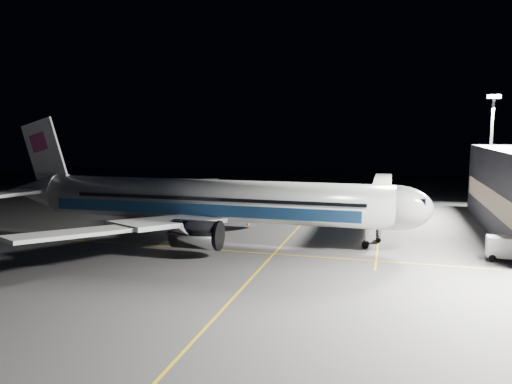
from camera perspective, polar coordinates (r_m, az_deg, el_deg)
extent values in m
plane|color=#4C4C4F|center=(68.87, -4.98, -5.30)|extent=(200.00, 200.00, 0.00)
cube|color=gold|center=(66.16, 3.22, -5.82)|extent=(0.25, 80.00, 0.01)
cube|color=gold|center=(63.43, -6.86, -6.45)|extent=(70.00, 0.25, 0.01)
cube|color=gold|center=(74.57, 13.93, -4.49)|extent=(0.25, 40.00, 0.01)
cylinder|color=silver|center=(67.88, -5.04, -0.94)|extent=(48.00, 5.60, 5.60)
ellipsoid|color=silver|center=(63.77, 15.66, -1.75)|extent=(8.96, 5.60, 5.60)
cube|color=black|center=(63.69, 17.76, -0.93)|extent=(2.20, 3.40, 0.90)
cone|color=silver|center=(82.10, -24.05, 0.12)|extent=(9.00, 5.49, 5.49)
cube|color=#1F4E91|center=(70.94, -5.01, -1.30)|extent=(42.24, 0.25, 1.50)
cube|color=#1F4E91|center=(65.82, -6.68, -2.02)|extent=(42.24, 0.25, 1.50)
cube|color=silver|center=(76.40, -4.71, -1.19)|extent=(11.36, 15.23, 1.53)
cube|color=silver|center=(61.82, -9.77, -3.37)|extent=(11.36, 15.23, 1.53)
cube|color=silver|center=(89.61, -5.01, 0.67)|extent=(8.57, 13.22, 1.31)
cube|color=silver|center=(53.55, -20.36, -4.49)|extent=(8.57, 13.22, 1.31)
cube|color=silver|center=(85.82, -21.62, 0.75)|extent=(6.20, 9.67, 0.45)
cube|color=silver|center=(77.82, -26.19, -0.15)|extent=(6.20, 9.67, 0.45)
cube|color=white|center=(80.17, -23.00, 4.25)|extent=(7.53, 0.40, 10.28)
cube|color=#BB3F8F|center=(80.62, -23.50, 5.24)|extent=(3.22, 0.55, 3.22)
cylinder|color=#B7B7BF|center=(76.36, -1.83, -2.05)|extent=(5.60, 3.40, 3.40)
cylinder|color=#B7B7BF|center=(59.70, -6.91, -4.83)|extent=(5.60, 3.40, 3.40)
cylinder|color=#9999A0|center=(64.59, 12.41, -5.18)|extent=(0.26, 0.26, 2.50)
cylinder|color=black|center=(64.77, 12.39, -5.87)|extent=(0.90, 0.70, 0.90)
cylinder|color=#9999A0|center=(73.58, -6.04, -3.48)|extent=(0.26, 0.26, 2.50)
cylinder|color=#9999A0|center=(65.81, -8.75, -4.85)|extent=(0.26, 0.26, 2.50)
cylinder|color=black|center=(73.72, -6.03, -4.02)|extent=(1.10, 1.60, 1.10)
cylinder|color=black|center=(65.97, -8.74, -5.45)|extent=(1.10, 1.60, 1.10)
cube|color=brown|center=(78.85, 25.04, -0.65)|extent=(0.15, 36.00, 3.00)
cube|color=#B2B2B7|center=(83.72, 14.19, 0.00)|extent=(3.00, 33.90, 2.80)
cube|color=#B2B2B7|center=(68.03, 13.93, -1.71)|extent=(3.60, 3.20, 3.40)
cylinder|color=#9999A0|center=(68.58, 13.85, -4.23)|extent=(0.70, 0.70, 3.10)
cylinder|color=black|center=(67.96, 13.80, -5.37)|extent=(0.70, 0.30, 0.70)
cylinder|color=black|center=(69.71, 13.84, -5.04)|extent=(0.70, 0.30, 0.70)
cylinder|color=#59595E|center=(96.58, 25.20, 3.71)|extent=(0.44, 0.44, 20.00)
cube|color=#59595E|center=(96.55, 25.55, 9.82)|extent=(2.40, 0.50, 0.80)
cube|color=white|center=(96.21, 25.59, 9.82)|extent=(2.20, 0.15, 0.60)
cube|color=silver|center=(63.83, 26.68, -5.64)|extent=(4.32, 2.41, 2.29)
cylinder|color=black|center=(64.99, 25.22, -6.42)|extent=(0.85, 0.33, 0.83)
cylinder|color=black|center=(62.87, 25.41, -6.88)|extent=(0.85, 0.33, 0.83)
cube|color=black|center=(85.82, -8.26, -2.26)|extent=(2.56, 1.71, 1.12)
cube|color=black|center=(85.70, -8.27, -1.78)|extent=(1.10, 1.10, 0.61)
sphere|color=#FFF2CC|center=(85.36, -8.81, -2.32)|extent=(0.27, 0.27, 0.27)
sphere|color=#FFF2CC|center=(84.89, -8.20, -2.36)|extent=(0.27, 0.27, 0.27)
cylinder|color=black|center=(86.23, -7.44, -2.50)|extent=(0.63, 0.27, 0.61)
cylinder|color=black|center=(84.72, -7.98, -2.69)|extent=(0.63, 0.27, 0.61)
cylinder|color=black|center=(87.07, -8.52, -2.42)|extent=(0.63, 0.27, 0.61)
cylinder|color=black|center=(85.57, -9.07, -2.61)|extent=(0.63, 0.27, 0.61)
cone|color=orange|center=(73.69, -6.52, -4.19)|extent=(0.46, 0.46, 0.69)
cone|color=orange|center=(77.55, -0.91, -3.58)|extent=(0.41, 0.41, 0.61)
cone|color=orange|center=(79.15, -8.08, -3.45)|extent=(0.36, 0.36, 0.54)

